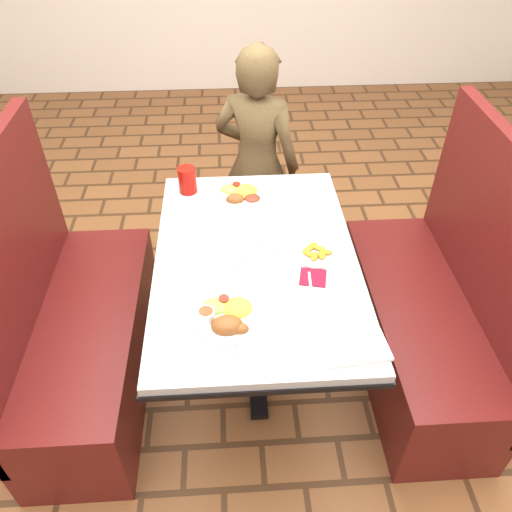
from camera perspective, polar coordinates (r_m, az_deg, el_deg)
The scene contains 14 objects.
dining_table at distance 2.05m, azimuth 0.00°, elevation -2.03°, with size 0.81×1.21×0.75m.
booth_bench_left at distance 2.39m, azimuth -19.72°, elevation -8.43°, with size 0.47×1.20×1.17m.
booth_bench_right at distance 2.45m, azimuth 19.12°, elevation -6.69°, with size 0.47×1.20×1.17m.
diner_person at distance 2.76m, azimuth 0.12°, elevation 10.44°, with size 0.47×0.31×1.29m, color brown.
near_dinner_plate at distance 1.73m, azimuth -3.21°, elevation -6.61°, with size 0.25×0.25×0.08m.
far_dinner_plate at distance 2.31m, azimuth -1.75°, elevation 7.26°, with size 0.25×0.25×0.06m.
plantain_plate at distance 2.00m, azimuth 6.83°, elevation 0.32°, with size 0.17×0.17×0.03m.
maroon_napkin at distance 1.90m, azimuth 6.53°, elevation -2.44°, with size 0.10×0.10×0.00m, color maroon.
spoon_utensil at distance 1.88m, azimuth 6.22°, elevation -3.09°, with size 0.01×0.12×0.00m, color silver.
red_tumbler at distance 2.34m, azimuth -7.86°, elevation 8.61°, with size 0.08×0.08×0.12m, color #AE130B.
paper_napkin at distance 1.70m, azimuth 11.13°, elevation -9.89°, with size 0.21×0.16×0.01m, color white.
knife_utensil at distance 1.69m, azimuth -2.43°, elevation -8.72°, with size 0.01×0.19×0.00m, color silver.
fork_utensil at distance 1.72m, azimuth -2.32°, elevation -7.80°, with size 0.01×0.15×0.00m, color #B9B8BD.
lettuce_shreds at distance 2.03m, azimuth 1.02°, elevation 1.17°, with size 0.28×0.32×0.00m, color #8EB347, non-canonical shape.
Camera 1 is at (-0.09, -1.50, 2.05)m, focal length 35.00 mm.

